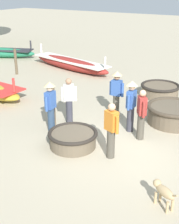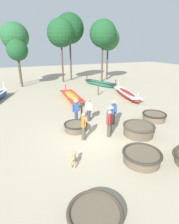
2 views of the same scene
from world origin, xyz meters
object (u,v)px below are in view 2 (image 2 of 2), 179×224
coracle_center (154,116)px  mooring_post_inland (82,111)px  fisherman_by_coracle (89,109)px  coracle_beside_post (139,129)px  coracle_tilted (95,217)px  fisherman_hauling (110,117)px  tree_rightmost (15,37)px  tree_tall_back (108,39)px  dog (74,158)px  coracle_front_left (142,156)px  tree_center (17,50)px  fisherman_with_hat (114,110)px  tree_leftmost (70,29)px  fisherman_standing_left (84,126)px  long_boat_ochre_hull (100,83)px  tree_right_mid (61,33)px  mooring_post_shoreline (98,89)px  long_boat_blue_hull (127,94)px  fisherman_standing_right (76,109)px  long_boat_white_hull (71,97)px  fisherman_crouching (109,123)px  tree_left_mid (103,34)px  coracle_weathered (76,127)px

coracle_center → mooring_post_inland: size_ratio=1.24×
fisherman_by_coracle → mooring_post_inland: bearing=136.4°
coracle_beside_post → coracle_tilted: bearing=-139.7°
fisherman_hauling → tree_rightmost: (-3.93, 17.07, 5.00)m
coracle_tilted → tree_tall_back: (11.85, 20.75, 5.54)m
coracle_beside_post → dog: (-4.32, -1.14, 0.02)m
coracle_front_left → tree_center: (-3.76, 18.56, 4.09)m
fisherman_with_hat → tree_leftmost: size_ratio=0.18×
fisherman_standing_left → mooring_post_inland: bearing=71.1°
long_boat_ochre_hull → tree_right_mid: 8.47m
coracle_tilted → mooring_post_shoreline: size_ratio=1.22×
long_boat_blue_hull → tree_leftmost: size_ratio=0.61×
coracle_tilted → fisherman_standing_right: 7.31m
fisherman_by_coracle → coracle_beside_post: bearing=-58.8°
fisherman_with_hat → tree_rightmost: bearing=106.2°
long_boat_white_hull → fisherman_standing_left: size_ratio=3.34×
coracle_front_left → tree_leftmost: size_ratio=0.19×
fisherman_crouching → coracle_tilted: bearing=-123.8°
fisherman_standing_right → coracle_center: bearing=-19.4°
long_boat_ochre_hull → mooring_post_shoreline: size_ratio=4.07×
long_boat_blue_hull → tree_right_mid: bearing=109.3°
mooring_post_shoreline → tree_rightmost: 12.74m
fisherman_crouching → dog: bearing=-148.5°
coracle_beside_post → mooring_post_inland: (-2.21, 3.37, 0.30)m
coracle_front_left → fisherman_standing_left: 3.33m
coracle_tilted → tree_leftmost: tree_leftmost is taller
tree_tall_back → mooring_post_inland: bearing=-125.0°
coracle_tilted → tree_tall_back: tree_tall_back is taller
long_boat_blue_hull → fisherman_with_hat: bearing=-132.0°
fisherman_standing_left → tree_leftmost: tree_leftmost is taller
coracle_front_left → fisherman_by_coracle: bearing=93.6°
tree_rightmost → tree_tall_back: tree_rightmost is taller
tree_center → mooring_post_shoreline: bearing=-47.3°
tree_center → fisherman_with_hat: bearing=-72.1°
coracle_front_left → coracle_tilted: bearing=-149.9°
fisherman_by_coracle → tree_left_mid: (7.58, 12.69, 5.58)m
dog → tree_center: 18.06m
coracle_front_left → long_boat_blue_hull: (5.58, 9.15, 0.04)m
coracle_front_left → long_boat_white_hull: 10.24m
tree_rightmost → tree_tall_back: bearing=-5.7°
long_boat_blue_hull → fisherman_standing_left: fisherman_standing_left is taller
fisherman_standing_left → mooring_post_shoreline: (4.88, 8.09, -0.17)m
coracle_weathered → fisherman_by_coracle: bearing=38.1°
fisherman_standing_left → dog: bearing=-122.9°
coracle_weathered → tree_center: bearing=98.3°
coracle_center → fisherman_with_hat: 3.05m
long_boat_ochre_hull → fisherman_standing_right: bearing=-124.5°
long_boat_blue_hull → tree_leftmost: (-2.12, 11.42, 6.80)m
long_boat_blue_hull → tree_rightmost: (-9.35, 11.01, 5.64)m
coracle_front_left → fisherman_hauling: bearing=87.0°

